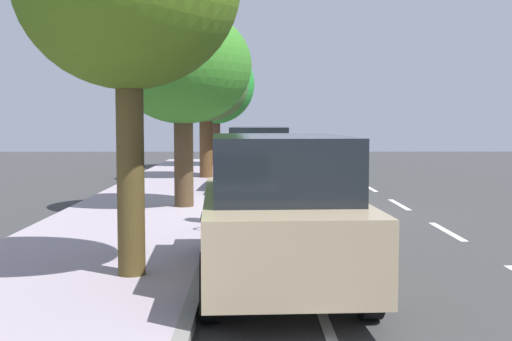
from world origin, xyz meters
The scene contains 13 objects.
ground centered at (0.00, 0.00, 0.00)m, with size 62.29×62.29×0.00m, color #373737.
sidewalk centered at (3.44, 0.00, 0.08)m, with size 3.52×38.93×0.15m, color #A0919D.
curb_edge centered at (1.60, 0.00, 0.08)m, with size 0.16×38.93×0.15m, color gray.
lane_stripe_centre centered at (-2.94, 0.54, 0.00)m, with size 0.14×40.00×0.01m.
lane_stripe_bike_edge centered at (0.13, 0.00, 0.00)m, with size 0.12×38.93×0.01m, color white.
parked_pickup_red_nearest centered at (0.53, -10.92, 0.90)m, with size 2.05×5.32×1.95m.
parked_suv_green_second centered at (0.64, -4.46, 1.03)m, with size 2.09×4.76×1.99m.
parked_suv_tan_mid centered at (0.58, 6.97, 1.03)m, with size 2.15×4.79×1.99m.
bicycle_at_curb centered at (1.14, 2.91, 0.37)m, with size 1.48×0.98×0.75m.
cyclist_with_backpack centered at (1.36, 2.48, 1.10)m, with size 0.53×0.55×1.79m.
street_tree_near_cyclist centered at (2.51, -14.56, 3.79)m, with size 3.57×3.57×5.46m.
street_tree_mid_block centered at (2.51, -8.23, 3.44)m, with size 3.06×3.06×4.69m.
street_tree_far_end centered at (2.51, -0.12, 3.42)m, with size 3.22×3.22×4.65m.
Camera 1 is at (0.95, 15.57, 2.18)m, focal length 46.65 mm.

